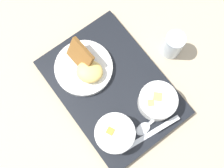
{
  "coord_description": "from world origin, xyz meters",
  "views": [
    {
      "loc": [
        -0.16,
        0.15,
        0.85
      ],
      "look_at": [
        0.0,
        0.0,
        0.05
      ],
      "focal_mm": 45.0,
      "sensor_mm": 36.0,
      "label": 1
    }
  ],
  "objects": [
    {
      "name": "ground_plane",
      "position": [
        0.0,
        0.0,
        0.0
      ],
      "size": [
        4.0,
        4.0,
        0.0
      ],
      "primitive_type": "plane",
      "color": "tan"
    },
    {
      "name": "plate_main",
      "position": [
        0.1,
        0.02,
        0.04
      ],
      "size": [
        0.18,
        0.18,
        0.08
      ],
      "color": "white",
      "rests_on": "serving_tray"
    },
    {
      "name": "knife",
      "position": [
        -0.19,
        -0.01,
        0.02
      ],
      "size": [
        0.06,
        0.2,
        0.01
      ],
      "rotation": [
        0.0,
        0.0,
        1.32
      ],
      "color": "silver",
      "rests_on": "serving_tray"
    },
    {
      "name": "spoon",
      "position": [
        -0.16,
        -0.01,
        0.02
      ],
      "size": [
        0.04,
        0.16,
        0.01
      ],
      "rotation": [
        0.0,
        0.0,
        1.47
      ],
      "color": "silver",
      "rests_on": "serving_tray"
    },
    {
      "name": "serving_tray",
      "position": [
        0.0,
        0.0,
        0.01
      ],
      "size": [
        0.47,
        0.36,
        0.02
      ],
      "color": "black",
      "rests_on": "ground_plane"
    },
    {
      "name": "bowl_salad",
      "position": [
        -0.11,
        0.1,
        0.05
      ],
      "size": [
        0.12,
        0.12,
        0.06
      ],
      "color": "white",
      "rests_on": "serving_tray"
    },
    {
      "name": "bowl_soup",
      "position": [
        -0.13,
        -0.06,
        0.05
      ],
      "size": [
        0.11,
        0.11,
        0.06
      ],
      "color": "white",
      "rests_on": "serving_tray"
    },
    {
      "name": "glass_water",
      "position": [
        -0.04,
        -0.22,
        0.04
      ],
      "size": [
        0.06,
        0.06,
        0.1
      ],
      "color": "silver",
      "rests_on": "ground_plane"
    }
  ]
}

